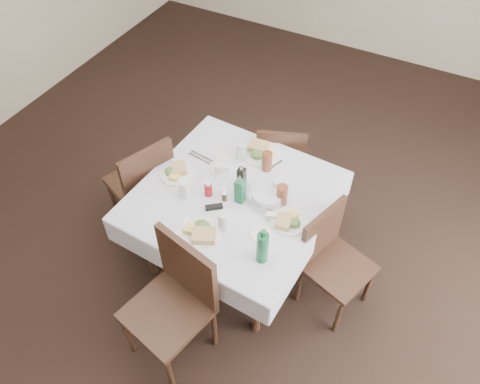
{
  "coord_description": "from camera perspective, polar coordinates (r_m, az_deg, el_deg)",
  "views": [
    {
      "loc": [
        1.12,
        -2.05,
        3.25
      ],
      "look_at": [
        0.08,
        -0.08,
        0.8
      ],
      "focal_mm": 35.0,
      "sensor_mm": 36.0,
      "label": 1
    }
  ],
  "objects": [
    {
      "name": "water_n",
      "position": [
        3.56,
        0.19,
        5.05
      ],
      "size": [
        0.08,
        0.08,
        0.14
      ],
      "color": "silver",
      "rests_on": "dining_table"
    },
    {
      "name": "bread_basket",
      "position": [
        3.28,
        3.31,
        -0.51
      ],
      "size": [
        0.25,
        0.25,
        0.08
      ],
      "color": "silver",
      "rests_on": "dining_table"
    },
    {
      "name": "ground_plane",
      "position": [
        4.0,
        -0.49,
        -6.53
      ],
      "size": [
        7.0,
        7.0,
        0.0
      ],
      "primitive_type": "plane",
      "color": "black"
    },
    {
      "name": "dining_table",
      "position": [
        3.4,
        -0.77,
        -1.21
      ],
      "size": [
        1.39,
        1.39,
        0.76
      ],
      "color": "black",
      "rests_on": "ground"
    },
    {
      "name": "meal_north",
      "position": [
        3.62,
        2.52,
        4.93
      ],
      "size": [
        0.29,
        0.29,
        0.06
      ],
      "color": "white",
      "rests_on": "dining_table"
    },
    {
      "name": "salt_shaker",
      "position": [
        3.31,
        -1.99,
        -0.0
      ],
      "size": [
        0.03,
        0.03,
        0.07
      ],
      "color": "white",
      "rests_on": "dining_table"
    },
    {
      "name": "pepper_shaker",
      "position": [
        3.28,
        -1.92,
        -0.54
      ],
      "size": [
        0.03,
        0.03,
        0.08
      ],
      "color": "#3E2B1C",
      "rests_on": "dining_table"
    },
    {
      "name": "chair_north",
      "position": [
        4.01,
        4.94,
        4.11
      ],
      "size": [
        0.52,
        0.52,
        0.85
      ],
      "color": "black",
      "rests_on": "ground"
    },
    {
      "name": "iced_tea_b",
      "position": [
        3.24,
        5.13,
        -0.37
      ],
      "size": [
        0.08,
        0.08,
        0.16
      ],
      "color": "brown",
      "rests_on": "dining_table"
    },
    {
      "name": "meal_west",
      "position": [
        3.5,
        -7.79,
        2.44
      ],
      "size": [
        0.24,
        0.24,
        0.05
      ],
      "color": "white",
      "rests_on": "dining_table"
    },
    {
      "name": "water_s",
      "position": [
        3.1,
        -1.96,
        -3.52
      ],
      "size": [
        0.08,
        0.08,
        0.14
      ],
      "color": "silver",
      "rests_on": "dining_table"
    },
    {
      "name": "ketchup_bottle",
      "position": [
        3.31,
        -3.89,
        0.36
      ],
      "size": [
        0.06,
        0.06,
        0.12
      ],
      "color": "#AE131C",
      "rests_on": "dining_table"
    },
    {
      "name": "chair_west",
      "position": [
        3.81,
        -11.6,
        1.29
      ],
      "size": [
        0.58,
        0.58,
        0.95
      ],
      "color": "black",
      "rests_on": "ground"
    },
    {
      "name": "oil_cruet_green",
      "position": [
        3.22,
        -0.0,
        0.24
      ],
      "size": [
        0.06,
        0.06,
        0.25
      ],
      "color": "#145E33",
      "rests_on": "dining_table"
    },
    {
      "name": "room_shell",
      "position": [
        2.79,
        -0.72,
        14.41
      ],
      "size": [
        6.04,
        7.04,
        2.8
      ],
      "color": "beige",
      "rests_on": "ground"
    },
    {
      "name": "meal_east",
      "position": [
        3.17,
        5.92,
        -3.53
      ],
      "size": [
        0.25,
        0.25,
        0.05
      ],
      "color": "white",
      "rests_on": "dining_table"
    },
    {
      "name": "green_bottle",
      "position": [
        2.9,
        2.76,
        -6.72
      ],
      "size": [
        0.08,
        0.08,
        0.29
      ],
      "color": "#145E33",
      "rests_on": "dining_table"
    },
    {
      "name": "cutlery_w",
      "position": [
        3.61,
        -4.8,
        4.2
      ],
      "size": [
        0.21,
        0.08,
        0.01
      ],
      "color": "silver",
      "rests_on": "dining_table"
    },
    {
      "name": "water_w",
      "position": [
        3.3,
        -6.69,
        0.4
      ],
      "size": [
        0.08,
        0.08,
        0.14
      ],
      "color": "silver",
      "rests_on": "dining_table"
    },
    {
      "name": "sugar_caddy",
      "position": [
        3.19,
        3.93,
        -2.89
      ],
      "size": [
        0.09,
        0.07,
        0.04
      ],
      "color": "white",
      "rests_on": "dining_table"
    },
    {
      "name": "oil_cruet_dark",
      "position": [
        3.33,
        0.18,
        1.85
      ],
      "size": [
        0.05,
        0.05,
        0.22
      ],
      "color": "black",
      "rests_on": "dining_table"
    },
    {
      "name": "side_plate_a",
      "position": [
        3.63,
        -2.25,
        4.7
      ],
      "size": [
        0.15,
        0.15,
        0.01
      ],
      "color": "white",
      "rests_on": "dining_table"
    },
    {
      "name": "iced_tea_a",
      "position": [
        3.47,
        3.3,
        3.75
      ],
      "size": [
        0.08,
        0.08,
        0.16
      ],
      "color": "brown",
      "rests_on": "dining_table"
    },
    {
      "name": "cutlery_s",
      "position": [
        3.17,
        -6.87,
        -4.14
      ],
      "size": [
        0.05,
        0.16,
        0.01
      ],
      "color": "silver",
      "rests_on": "dining_table"
    },
    {
      "name": "cutlery_e",
      "position": [
        3.16,
        4.82,
        -4.29
      ],
      "size": [
        0.17,
        0.1,
        0.01
      ],
      "color": "silver",
      "rests_on": "dining_table"
    },
    {
      "name": "cutlery_n",
      "position": [
        3.55,
        4.04,
        3.3
      ],
      "size": [
        0.1,
        0.18,
        0.01
      ],
      "color": "silver",
      "rests_on": "dining_table"
    },
    {
      "name": "coffee_mug",
      "position": [
        3.46,
        -2.47,
        2.75
      ],
      "size": [
        0.12,
        0.12,
        0.08
      ],
      "color": "white",
      "rests_on": "dining_table"
    },
    {
      "name": "chair_south",
      "position": [
        3.1,
        -7.72,
        -12.42
      ],
      "size": [
        0.58,
        0.58,
        1.02
      ],
      "color": "black",
      "rests_on": "ground"
    },
    {
      "name": "sunglasses",
      "position": [
        3.25,
        -3.19,
        -1.84
      ],
      "size": [
        0.12,
        0.11,
        0.03
      ],
      "color": "black",
      "rests_on": "dining_table"
    },
    {
      "name": "water_e",
      "position": [
        3.32,
        4.58,
        0.62
      ],
      "size": [
        0.07,
        0.07,
        0.12
      ],
      "color": "silver",
      "rests_on": "dining_table"
    },
    {
      "name": "chair_east",
      "position": [
        3.39,
        10.96,
        -7.52
      ],
      "size": [
        0.53,
        0.53,
        0.89
      ],
      "color": "black",
      "rests_on": "ground"
    },
    {
      "name": "side_plate_b",
      "position": [
        3.11,
        2.59,
        -5.14
      ],
      "size": [
        0.15,
        0.15,
        0.01
      ],
      "color": "white",
      "rests_on": "dining_table"
    },
    {
      "name": "meal_south",
      "position": [
        3.1,
        -4.87,
        -4.95
      ],
      "size": [
        0.29,
        0.29,
        0.06
      ],
      "color": "white",
      "rests_on": "dining_table"
    }
  ]
}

